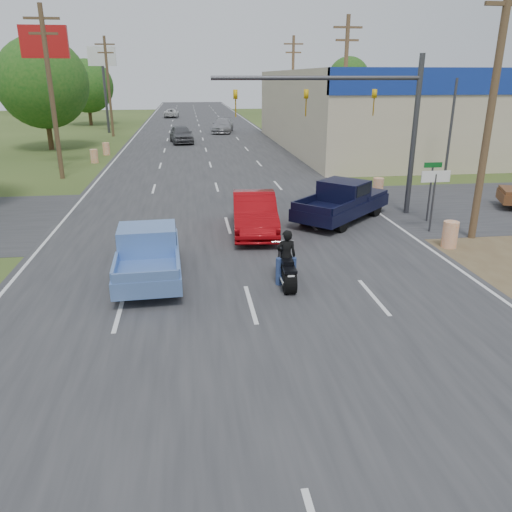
{
  "coord_description": "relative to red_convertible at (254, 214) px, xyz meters",
  "views": [
    {
      "loc": [
        -1.55,
        -4.64,
        6.03
      ],
      "look_at": [
        0.21,
        8.41,
        1.3
      ],
      "focal_mm": 35.0,
      "sensor_mm": 36.0,
      "label": 1
    }
  ],
  "objects": [
    {
      "name": "main_road",
      "position": [
        -1.01,
        25.15,
        -0.79
      ],
      "size": [
        15.0,
        180.0,
        0.02
      ],
      "primitive_type": "cube",
      "color": "#2D2D30",
      "rests_on": "ground"
    },
    {
      "name": "cross_road",
      "position": [
        -1.01,
        3.15,
        -0.79
      ],
      "size": [
        120.0,
        10.0,
        0.02
      ],
      "primitive_type": "cube",
      "color": "#2D2D30",
      "rests_on": "ground"
    },
    {
      "name": "utility_pole_1",
      "position": [
        8.49,
        -1.85,
        4.51
      ],
      "size": [
        2.0,
        0.28,
        10.0
      ],
      "color": "#4C3823",
      "rests_on": "ground"
    },
    {
      "name": "utility_pole_2",
      "position": [
        8.49,
        16.15,
        4.51
      ],
      "size": [
        2.0,
        0.28,
        10.0
      ],
      "color": "#4C3823",
      "rests_on": "ground"
    },
    {
      "name": "utility_pole_3",
      "position": [
        8.49,
        34.15,
        4.51
      ],
      "size": [
        2.0,
        0.28,
        10.0
      ],
      "color": "#4C3823",
      "rests_on": "ground"
    },
    {
      "name": "utility_pole_5",
      "position": [
        -10.51,
        13.15,
        4.51
      ],
      "size": [
        2.0,
        0.28,
        10.0
      ],
      "color": "#4C3823",
      "rests_on": "ground"
    },
    {
      "name": "utility_pole_6",
      "position": [
        -10.51,
        37.15,
        4.51
      ],
      "size": [
        2.0,
        0.28,
        10.0
      ],
      "color": "#4C3823",
      "rests_on": "ground"
    },
    {
      "name": "tree_1",
      "position": [
        -14.51,
        27.15,
        4.77
      ],
      "size": [
        7.56,
        7.56,
        9.36
      ],
      "color": "#422D19",
      "rests_on": "ground"
    },
    {
      "name": "tree_2",
      "position": [
        -15.21,
        51.15,
        4.15
      ],
      "size": [
        6.72,
        6.72,
        8.32
      ],
      "color": "#422D19",
      "rests_on": "ground"
    },
    {
      "name": "tree_5",
      "position": [
        28.99,
        80.15,
        5.08
      ],
      "size": [
        7.98,
        7.98,
        9.88
      ],
      "color": "#422D19",
      "rests_on": "ground"
    },
    {
      "name": "tree_6",
      "position": [
        -31.01,
        80.15,
        5.7
      ],
      "size": [
        8.82,
        8.82,
        10.92
      ],
      "color": "#422D19",
      "rests_on": "ground"
    },
    {
      "name": "barrel_0",
      "position": [
        6.99,
        -2.85,
        -0.3
      ],
      "size": [
        0.56,
        0.56,
        1.0
      ],
      "primitive_type": "cylinder",
      "color": "orange",
      "rests_on": "ground"
    },
    {
      "name": "barrel_1",
      "position": [
        7.39,
        5.65,
        -0.3
      ],
      "size": [
        0.56,
        0.56,
        1.0
      ],
      "primitive_type": "cylinder",
      "color": "orange",
      "rests_on": "ground"
    },
    {
      "name": "barrel_2",
      "position": [
        -9.51,
        19.15,
        -0.3
      ],
      "size": [
        0.56,
        0.56,
        1.0
      ],
      "primitive_type": "cylinder",
      "color": "orange",
      "rests_on": "ground"
    },
    {
      "name": "barrel_3",
      "position": [
        -9.21,
        23.15,
        -0.3
      ],
      "size": [
        0.56,
        0.56,
        1.0
      ],
      "primitive_type": "cylinder",
      "color": "orange",
      "rests_on": "ground"
    },
    {
      "name": "pole_sign_left_near",
      "position": [
        -11.51,
        17.15,
        6.37
      ],
      "size": [
        3.0,
        0.35,
        9.2
      ],
      "color": "#3F3F44",
      "rests_on": "ground"
    },
    {
      "name": "pole_sign_left_far",
      "position": [
        -11.51,
        41.15,
        6.37
      ],
      "size": [
        3.0,
        0.35,
        9.2
      ],
      "color": "#3F3F44",
      "rests_on": "ground"
    },
    {
      "name": "lane_sign",
      "position": [
        7.19,
        -0.85,
        1.1
      ],
      "size": [
        1.2,
        0.08,
        2.52
      ],
      "color": "#3F3F44",
      "rests_on": "ground"
    },
    {
      "name": "street_name_sign",
      "position": [
        7.79,
        0.65,
        0.81
      ],
      "size": [
        0.8,
        0.08,
        2.61
      ],
      "color": "#3F3F44",
      "rests_on": "ground"
    },
    {
      "name": "signal_mast",
      "position": [
        4.82,
        2.15,
        4.0
      ],
      "size": [
        9.12,
        0.4,
        7.0
      ],
      "color": "#3F3F44",
      "rests_on": "ground"
    },
    {
      "name": "red_convertible",
      "position": [
        0.0,
        0.0,
        0.0
      ],
      "size": [
        2.05,
        4.99,
        1.61
      ],
      "primitive_type": "imported",
      "rotation": [
        0.0,
        0.0,
        -0.07
      ],
      "color": "#90060B",
      "rests_on": "ground"
    },
    {
      "name": "motorcycle",
      "position": [
        0.24,
        -5.62,
        -0.28
      ],
      "size": [
        0.71,
        2.31,
        1.17
      ],
      "rotation": [
        0.0,
        0.0,
        -0.03
      ],
      "color": "black",
      "rests_on": "ground"
    },
    {
      "name": "rider",
      "position": [
        0.24,
        -5.56,
        0.02
      ],
      "size": [
        0.61,
        0.41,
        1.65
      ],
      "primitive_type": "imported",
      "rotation": [
        0.0,
        0.0,
        3.11
      ],
      "color": "black",
      "rests_on": "ground"
    },
    {
      "name": "blue_pickup",
      "position": [
        -3.95,
        -4.26,
        0.03
      ],
      "size": [
        2.13,
        5.07,
        1.66
      ],
      "rotation": [
        0.0,
        0.0,
        0.04
      ],
      "color": "black",
      "rests_on": "ground"
    },
    {
      "name": "navy_pickup",
      "position": [
        4.17,
        1.41,
        0.09
      ],
      "size": [
        5.24,
        5.21,
        1.77
      ],
      "rotation": [
        0.0,
        0.0,
        -0.79
      ],
      "color": "black",
      "rests_on": "ground"
    },
    {
      "name": "distant_car_grey",
      "position": [
        -3.16,
        30.32,
        0.03
      ],
      "size": [
        2.56,
        5.1,
        1.67
      ],
      "primitive_type": "imported",
      "rotation": [
        0.0,
        0.0,
        0.12
      ],
      "color": "#4D4E51",
      "rests_on": "ground"
    },
    {
      "name": "distant_car_silver",
      "position": [
        1.49,
        39.39,
        -0.01
      ],
      "size": [
        3.09,
        5.73,
        1.58
      ],
      "primitive_type": "imported",
      "rotation": [
        0.0,
        0.0,
        -0.17
      ],
      "color": "#9B9A9E",
      "rests_on": "ground"
    },
    {
      "name": "distant_car_white",
      "position": [
        -4.93,
        63.54,
        -0.14
      ],
      "size": [
        2.38,
        4.83,
        1.32
      ],
      "primitive_type": "imported",
      "rotation": [
        0.0,
        0.0,
        3.1
      ],
      "color": "silver",
      "rests_on": "ground"
    }
  ]
}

